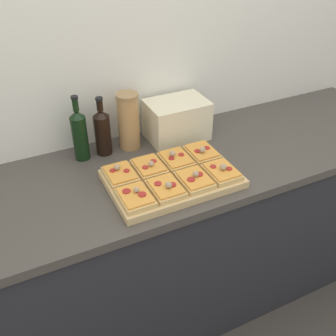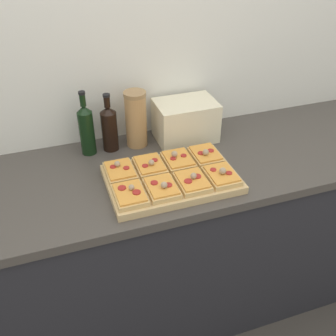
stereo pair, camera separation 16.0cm
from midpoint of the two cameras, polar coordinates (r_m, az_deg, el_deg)
wall_back at (r=1.85m, az=-1.88°, el=14.36°), size 6.00×0.06×2.50m
kitchen_counter at (r=2.00m, az=1.64°, el=-10.93°), size 2.63×0.67×0.93m
cutting_board at (r=1.60m, az=3.21°, el=-1.74°), size 0.52×0.34×0.03m
pizza_slice_back_left at (r=1.59m, az=-4.15°, el=-0.53°), size 0.12×0.15×0.05m
pizza_slice_back_midleft at (r=1.62m, az=0.15°, el=0.28°), size 0.12×0.15×0.05m
pizza_slice_back_midright at (r=1.66m, az=4.23°, el=1.09°), size 0.12×0.15×0.05m
pizza_slice_back_right at (r=1.70m, az=8.15°, el=1.82°), size 0.12×0.15×0.05m
pizza_slice_front_left at (r=1.47m, az=-2.46°, el=-3.96°), size 0.12×0.15×0.05m
pizza_slice_front_midleft at (r=1.50m, az=2.15°, el=-3.01°), size 0.12×0.15×0.05m
pizza_slice_front_midright at (r=1.54m, az=6.52°, el=-2.05°), size 0.12×0.15×0.05m
pizza_slice_front_right at (r=1.59m, az=10.65°, el=-1.15°), size 0.12×0.15×0.06m
olive_oil_bottle at (r=1.75m, az=-9.21°, el=5.56°), size 0.07×0.07×0.30m
wine_bottle at (r=1.77m, az=-5.96°, el=5.80°), size 0.07×0.07×0.27m
grain_jar_tall at (r=1.79m, az=-2.12°, el=7.05°), size 0.10×0.10×0.26m
toaster_oven at (r=1.86m, az=5.04°, el=6.82°), size 0.30×0.20×0.19m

